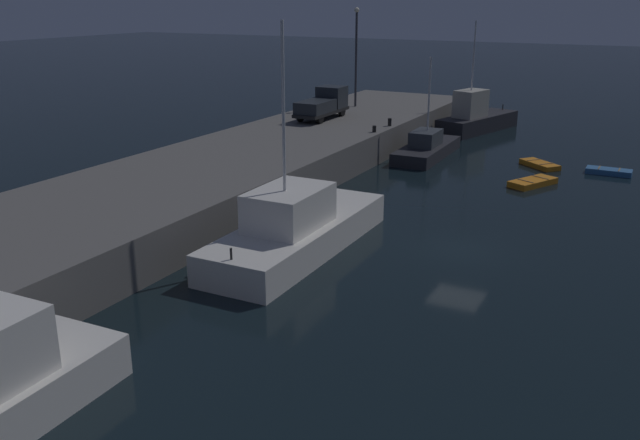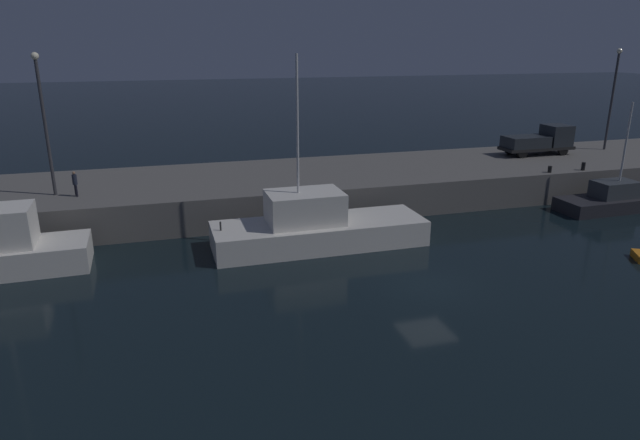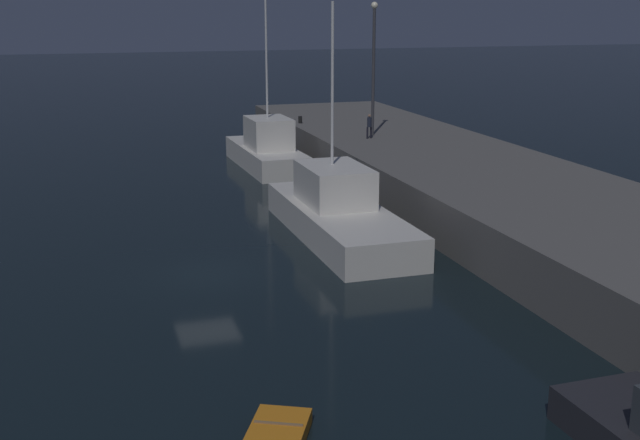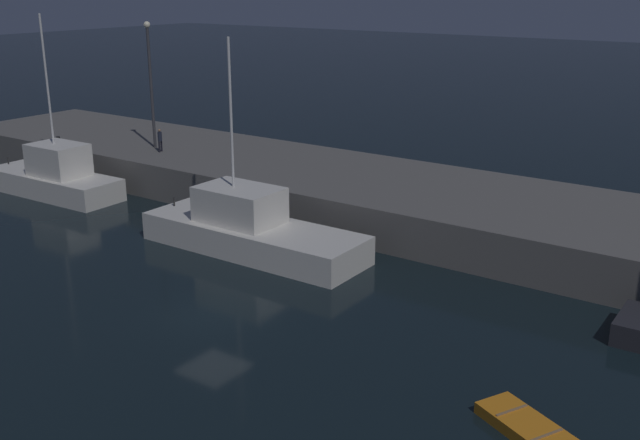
{
  "view_description": "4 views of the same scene",
  "coord_description": "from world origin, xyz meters",
  "px_view_note": "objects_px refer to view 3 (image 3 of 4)",
  "views": [
    {
      "loc": [
        -30.59,
        -8.37,
        11.69
      ],
      "look_at": [
        -3.61,
        5.76,
        1.73
      ],
      "focal_mm": 38.39,
      "sensor_mm": 36.0,
      "label": 1
    },
    {
      "loc": [
        -11.93,
        -22.36,
        11.37
      ],
      "look_at": [
        -3.74,
        6.13,
        1.83
      ],
      "focal_mm": 31.24,
      "sensor_mm": 36.0,
      "label": 2
    },
    {
      "loc": [
        31.09,
        -4.81,
        10.64
      ],
      "look_at": [
        -0.45,
        5.01,
        1.8
      ],
      "focal_mm": 45.39,
      "sensor_mm": 36.0,
      "label": 3
    },
    {
      "loc": [
        20.16,
        -20.66,
        13.39
      ],
      "look_at": [
        0.2,
        7.63,
        2.21
      ],
      "focal_mm": 41.84,
      "sensor_mm": 36.0,
      "label": 4
    }
  ],
  "objects_px": {
    "fishing_boat_white": "(267,150)",
    "bollard_central": "(300,120)",
    "lamp_post_west": "(374,59)",
    "dockworker": "(369,125)",
    "fishing_trawler_red": "(339,213)"
  },
  "relations": [
    {
      "from": "lamp_post_west",
      "to": "bollard_central",
      "type": "xyz_separation_m",
      "value": [
        -6.63,
        -3.07,
        -4.68
      ]
    },
    {
      "from": "lamp_post_west",
      "to": "dockworker",
      "type": "height_order",
      "value": "lamp_post_west"
    },
    {
      "from": "fishing_boat_white",
      "to": "lamp_post_west",
      "type": "bearing_deg",
      "value": 70.32
    },
    {
      "from": "bollard_central",
      "to": "dockworker",
      "type": "bearing_deg",
      "value": 16.45
    },
    {
      "from": "dockworker",
      "to": "lamp_post_west",
      "type": "bearing_deg",
      "value": 151.1
    },
    {
      "from": "fishing_trawler_red",
      "to": "fishing_boat_white",
      "type": "distance_m",
      "value": 17.15
    },
    {
      "from": "dockworker",
      "to": "fishing_trawler_red",
      "type": "bearing_deg",
      "value": -26.05
    },
    {
      "from": "lamp_post_west",
      "to": "bollard_central",
      "type": "relative_size",
      "value": 16.73
    },
    {
      "from": "fishing_boat_white",
      "to": "bollard_central",
      "type": "bearing_deg",
      "value": 140.29
    },
    {
      "from": "fishing_boat_white",
      "to": "lamp_post_west",
      "type": "distance_m",
      "value": 9.23
    },
    {
      "from": "bollard_central",
      "to": "fishing_boat_white",
      "type": "bearing_deg",
      "value": -39.71
    },
    {
      "from": "fishing_boat_white",
      "to": "bollard_central",
      "type": "xyz_separation_m",
      "value": [
        -4.27,
        3.55,
        1.32
      ]
    },
    {
      "from": "fishing_trawler_red",
      "to": "fishing_boat_white",
      "type": "relative_size",
      "value": 1.07
    },
    {
      "from": "lamp_post_west",
      "to": "bollard_central",
      "type": "height_order",
      "value": "lamp_post_west"
    },
    {
      "from": "fishing_trawler_red",
      "to": "lamp_post_west",
      "type": "height_order",
      "value": "lamp_post_west"
    }
  ]
}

